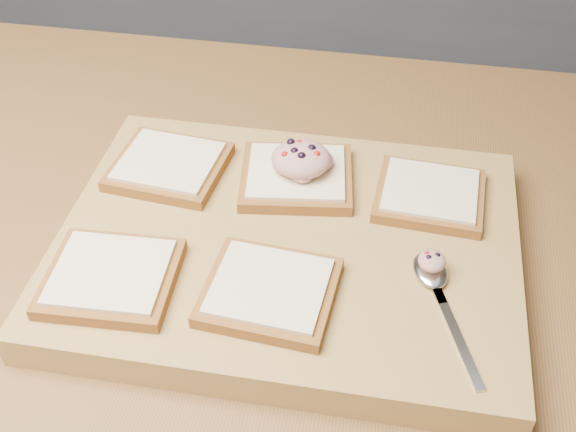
# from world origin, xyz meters

# --- Properties ---
(island_counter) EXTENTS (2.00, 0.80, 0.90)m
(island_counter) POSITION_xyz_m (0.00, 0.00, 0.45)
(island_counter) COLOR slate
(island_counter) RESTS_ON ground
(back_counter) EXTENTS (3.60, 0.62, 0.94)m
(back_counter) POSITION_xyz_m (0.00, 1.43, 0.47)
(back_counter) COLOR slate
(back_counter) RESTS_ON ground
(cutting_board) EXTENTS (0.49, 0.37, 0.04)m
(cutting_board) POSITION_xyz_m (0.17, -0.07, 0.92)
(cutting_board) COLOR tan
(cutting_board) RESTS_ON island_counter
(bread_far_left) EXTENTS (0.14, 0.13, 0.02)m
(bread_far_left) POSITION_xyz_m (0.01, 0.02, 0.95)
(bread_far_left) COLOR brown
(bread_far_left) RESTS_ON cutting_board
(bread_far_center) EXTENTS (0.14, 0.13, 0.02)m
(bread_far_center) POSITION_xyz_m (0.16, 0.02, 0.95)
(bread_far_center) COLOR brown
(bread_far_center) RESTS_ON cutting_board
(bread_far_right) EXTENTS (0.13, 0.12, 0.02)m
(bread_far_right) POSITION_xyz_m (0.31, 0.02, 0.95)
(bread_far_right) COLOR brown
(bread_far_right) RESTS_ON cutting_board
(bread_near_left) EXTENTS (0.13, 0.12, 0.02)m
(bread_near_left) POSITION_xyz_m (0.00, -0.16, 0.95)
(bread_near_left) COLOR brown
(bread_near_left) RESTS_ON cutting_board
(bread_near_center) EXTENTS (0.13, 0.12, 0.02)m
(bread_near_center) POSITION_xyz_m (0.16, -0.16, 0.95)
(bread_near_center) COLOR brown
(bread_near_center) RESTS_ON cutting_board
(tuna_salad_dollop) EXTENTS (0.07, 0.07, 0.03)m
(tuna_salad_dollop) POSITION_xyz_m (0.17, 0.03, 0.97)
(tuna_salad_dollop) COLOR tan
(tuna_salad_dollop) RESTS_ON bread_far_center
(spoon) EXTENTS (0.08, 0.17, 0.01)m
(spoon) POSITION_xyz_m (0.32, -0.11, 0.94)
(spoon) COLOR silver
(spoon) RESTS_ON cutting_board
(spoon_salad) EXTENTS (0.03, 0.03, 0.02)m
(spoon_salad) POSITION_xyz_m (0.32, -0.10, 0.96)
(spoon_salad) COLOR tan
(spoon_salad) RESTS_ON spoon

